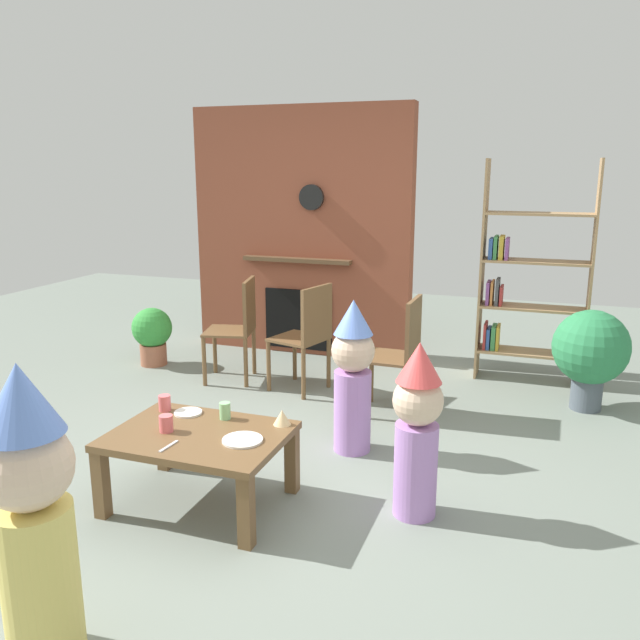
{
  "coord_description": "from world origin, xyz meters",
  "views": [
    {
      "loc": [
        1.47,
        -3.31,
        1.83
      ],
      "look_at": [
        0.15,
        0.4,
        0.89
      ],
      "focal_mm": 36.22,
      "sensor_mm": 36.0,
      "label": 1
    }
  ],
  "objects": [
    {
      "name": "ground_plane",
      "position": [
        0.0,
        0.0,
        0.0
      ],
      "size": [
        12.0,
        12.0,
        0.0
      ],
      "primitive_type": "plane",
      "color": "gray"
    },
    {
      "name": "paper_cup_center",
      "position": [
        -0.6,
        -0.23,
        0.47
      ],
      "size": [
        0.07,
        0.07,
        0.1
      ],
      "primitive_type": "cylinder",
      "color": "#E5666B",
      "rests_on": "coffee_table"
    },
    {
      "name": "birthday_cake_slice",
      "position": [
        0.14,
        -0.2,
        0.46
      ],
      "size": [
        0.1,
        0.1,
        0.09
      ],
      "primitive_type": "cone",
      "color": "#EAC68C",
      "rests_on": "coffee_table"
    },
    {
      "name": "child_by_the_chairs",
      "position": [
        0.34,
        0.5,
        0.54
      ],
      "size": [
        0.28,
        0.28,
        1.02
      ],
      "rotation": [
        0.0,
        0.0,
        -2.12
      ],
      "color": "#B27FCC",
      "rests_on": "ground_plane"
    },
    {
      "name": "child_in_pink",
      "position": [
        0.89,
        -0.17,
        0.51
      ],
      "size": [
        0.27,
        0.27,
        0.96
      ],
      "rotation": [
        0.0,
        0.0,
        -2.89
      ],
      "color": "#B27FCC",
      "rests_on": "ground_plane"
    },
    {
      "name": "brick_fireplace_feature",
      "position": [
        -0.82,
        2.6,
        1.19
      ],
      "size": [
        2.2,
        0.28,
        2.4
      ],
      "color": "brown",
      "rests_on": "ground_plane"
    },
    {
      "name": "dining_chair_middle",
      "position": [
        -0.34,
        1.48,
        0.51
      ],
      "size": [
        0.49,
        0.49,
        0.9
      ],
      "rotation": [
        0.0,
        0.0,
        2.87
      ],
      "color": "brown",
      "rests_on": "ground_plane"
    },
    {
      "name": "paper_plate_rear",
      "position": [
        0.03,
        -0.47,
        0.43
      ],
      "size": [
        0.22,
        0.22,
        0.01
      ],
      "primitive_type": "cylinder",
      "color": "white",
      "rests_on": "coffee_table"
    },
    {
      "name": "coffee_table",
      "position": [
        -0.25,
        -0.46,
        0.35
      ],
      "size": [
        0.94,
        0.69,
        0.42
      ],
      "color": "brown",
      "rests_on": "ground_plane"
    },
    {
      "name": "child_with_cone_hat",
      "position": [
        -0.22,
        -1.67,
        0.62
      ],
      "size": [
        0.33,
        0.33,
        1.18
      ],
      "rotation": [
        0.0,
        0.0,
        1.59
      ],
      "color": "#E0CC66",
      "rests_on": "ground_plane"
    },
    {
      "name": "potted_plant_short",
      "position": [
        -1.98,
        1.69,
        0.31
      ],
      "size": [
        0.37,
        0.37,
        0.55
      ],
      "color": "#9E5B42",
      "rests_on": "ground_plane"
    },
    {
      "name": "dining_chair_right",
      "position": [
        0.49,
        1.22,
        0.51
      ],
      "size": [
        0.41,
        0.41,
        0.9
      ],
      "rotation": [
        0.0,
        0.0,
        3.12
      ],
      "color": "brown",
      "rests_on": "ground_plane"
    },
    {
      "name": "dining_chair_left",
      "position": [
        -1.0,
        1.55,
        0.51
      ],
      "size": [
        0.49,
        0.49,
        0.9
      ],
      "rotation": [
        0.0,
        0.0,
        3.39
      ],
      "color": "brown",
      "rests_on": "ground_plane"
    },
    {
      "name": "potted_plant_tall",
      "position": [
        1.83,
        1.82,
        0.47
      ],
      "size": [
        0.57,
        0.57,
        0.78
      ],
      "color": "#4C5660",
      "rests_on": "ground_plane"
    },
    {
      "name": "paper_cup_near_left",
      "position": [
        -0.21,
        -0.23,
        0.47
      ],
      "size": [
        0.06,
        0.06,
        0.1
      ],
      "primitive_type": "cylinder",
      "color": "#8CD18C",
      "rests_on": "coffee_table"
    },
    {
      "name": "table_fork",
      "position": [
        -0.3,
        -0.67,
        0.43
      ],
      "size": [
        0.03,
        0.15,
        0.01
      ],
      "primitive_type": "cube",
      "rotation": [
        0.0,
        0.0,
        1.5
      ],
      "color": "silver",
      "rests_on": "coffee_table"
    },
    {
      "name": "paper_plate_front",
      "position": [
        -0.45,
        -0.23,
        0.43
      ],
      "size": [
        0.16,
        0.16,
        0.01
      ],
      "primitive_type": "cylinder",
      "color": "white",
      "rests_on": "coffee_table"
    },
    {
      "name": "paper_cup_near_right",
      "position": [
        -0.42,
        -0.5,
        0.47
      ],
      "size": [
        0.08,
        0.08,
        0.09
      ],
      "primitive_type": "cylinder",
      "color": "#E5666B",
      "rests_on": "coffee_table"
    },
    {
      "name": "bookshelf",
      "position": [
        1.3,
        2.4,
        0.87
      ],
      "size": [
        0.9,
        0.28,
        1.9
      ],
      "color": "#9E7A51",
      "rests_on": "ground_plane"
    }
  ]
}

